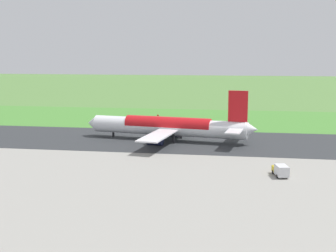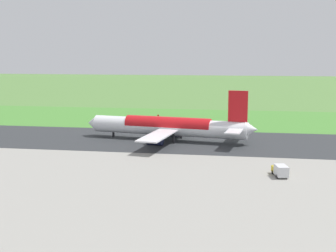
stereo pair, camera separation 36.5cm
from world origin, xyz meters
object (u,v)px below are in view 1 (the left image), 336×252
(service_truck_baggage, at_px, (281,170))
(traffic_cone_orange, at_px, (148,122))
(no_stopping_sign, at_px, (158,118))
(airliner_main, at_px, (169,127))

(service_truck_baggage, xyz_separation_m, traffic_cone_orange, (43.19, -69.14, -1.13))
(no_stopping_sign, bearing_deg, traffic_cone_orange, 42.82)
(airliner_main, height_order, traffic_cone_orange, airliner_main)
(service_truck_baggage, height_order, traffic_cone_orange, service_truck_baggage)
(airliner_main, xyz_separation_m, service_truck_baggage, (-29.86, 35.66, -2.95))
(airliner_main, distance_m, service_truck_baggage, 46.61)
(airliner_main, distance_m, no_stopping_sign, 37.97)
(service_truck_baggage, bearing_deg, no_stopping_sign, -61.06)
(no_stopping_sign, height_order, traffic_cone_orange, no_stopping_sign)
(traffic_cone_orange, bearing_deg, no_stopping_sign, -137.18)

